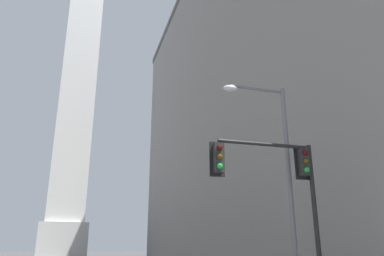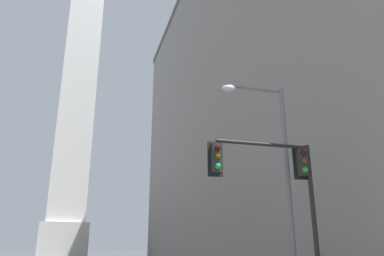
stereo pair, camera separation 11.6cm
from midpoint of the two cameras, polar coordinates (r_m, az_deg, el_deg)
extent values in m
cube|color=gray|center=(45.47, 15.35, 3.62)|extent=(23.75, 55.99, 35.30)
cube|color=silver|center=(63.22, -18.86, -15.94)|extent=(7.13, 7.13, 5.22)
cube|color=white|center=(68.76, -16.70, 6.13)|extent=(5.71, 5.71, 46.68)
cylinder|color=black|center=(15.20, 18.24, -12.44)|extent=(0.18, 0.18, 5.42)
cube|color=black|center=(15.33, 16.62, -5.00)|extent=(0.37, 0.37, 1.10)
cube|color=black|center=(15.48, 16.31, -5.16)|extent=(0.58, 0.08, 1.32)
sphere|color=#410907|center=(15.24, 16.84, -3.59)|extent=(0.22, 0.22, 0.22)
sphere|color=#483506|center=(15.17, 16.95, -4.84)|extent=(0.22, 0.22, 0.22)
sphere|color=green|center=(15.10, 17.07, -6.10)|extent=(0.22, 0.22, 0.22)
cylinder|color=black|center=(14.66, 11.01, -2.45)|extent=(3.85, 0.14, 0.14)
sphere|color=black|center=(15.62, 17.32, -2.90)|extent=(0.18, 0.18, 0.18)
cube|color=black|center=(13.74, 3.98, -4.58)|extent=(0.37, 0.37, 1.10)
cube|color=black|center=(13.91, 3.78, -4.75)|extent=(0.58, 0.08, 1.32)
sphere|color=#410907|center=(13.64, 4.16, -3.01)|extent=(0.22, 0.22, 0.22)
sphere|color=#483506|center=(13.56, 4.20, -4.40)|extent=(0.22, 0.22, 0.22)
sphere|color=green|center=(13.49, 4.23, -5.81)|extent=(0.22, 0.22, 0.22)
cylinder|color=slate|center=(16.13, 14.63, -7.85)|extent=(0.20, 0.20, 8.29)
cylinder|color=slate|center=(16.68, 9.84, 5.88)|extent=(2.50, 0.12, 0.12)
sphere|color=slate|center=(17.24, 13.60, 5.33)|extent=(0.20, 0.20, 0.20)
ellipsoid|color=silver|center=(16.16, 5.84, 6.04)|extent=(0.64, 0.36, 0.26)
camera|label=1|loc=(0.06, -89.91, -0.03)|focal=35.00mm
camera|label=2|loc=(0.06, 90.09, 0.03)|focal=35.00mm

